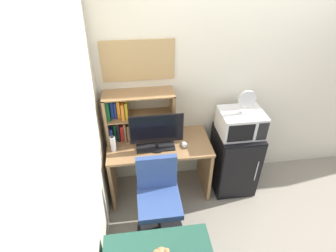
{
  "coord_description": "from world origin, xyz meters",
  "views": [
    {
      "loc": [
        -1.19,
        -2.7,
        2.67
      ],
      "look_at": [
        -0.87,
        -0.32,
        1.01
      ],
      "focal_mm": 28.83,
      "sensor_mm": 36.0,
      "label": 1
    }
  ],
  "objects_px": {
    "monitor": "(157,130)",
    "wall_corkboard": "(138,61)",
    "desk_fan": "(247,101)",
    "microwave": "(241,123)",
    "computer_mouse": "(184,144)",
    "desk_chair": "(159,202)",
    "hutch_bookshelf": "(129,116)",
    "water_bottle": "(113,144)",
    "keyboard": "(156,147)",
    "mini_fridge": "(234,160)"
  },
  "relations": [
    {
      "from": "desk_chair",
      "to": "keyboard",
      "type": "bearing_deg",
      "value": 87.23
    },
    {
      "from": "wall_corkboard",
      "to": "monitor",
      "type": "bearing_deg",
      "value": -69.44
    },
    {
      "from": "hutch_bookshelf",
      "to": "computer_mouse",
      "type": "height_order",
      "value": "hutch_bookshelf"
    },
    {
      "from": "monitor",
      "to": "desk_chair",
      "type": "relative_size",
      "value": 0.64
    },
    {
      "from": "hutch_bookshelf",
      "to": "keyboard",
      "type": "distance_m",
      "value": 0.45
    },
    {
      "from": "computer_mouse",
      "to": "wall_corkboard",
      "type": "distance_m",
      "value": 1.04
    },
    {
      "from": "mini_fridge",
      "to": "desk_chair",
      "type": "height_order",
      "value": "desk_chair"
    },
    {
      "from": "computer_mouse",
      "to": "water_bottle",
      "type": "bearing_deg",
      "value": 177.87
    },
    {
      "from": "desk_fan",
      "to": "computer_mouse",
      "type": "bearing_deg",
      "value": -174.96
    },
    {
      "from": "water_bottle",
      "to": "desk_fan",
      "type": "xyz_separation_m",
      "value": [
        1.45,
        0.03,
        0.41
      ]
    },
    {
      "from": "monitor",
      "to": "desk_fan",
      "type": "xyz_separation_m",
      "value": [
        0.98,
        0.07,
        0.25
      ]
    },
    {
      "from": "wall_corkboard",
      "to": "computer_mouse",
      "type": "bearing_deg",
      "value": -39.26
    },
    {
      "from": "mini_fridge",
      "to": "microwave",
      "type": "distance_m",
      "value": 0.55
    },
    {
      "from": "microwave",
      "to": "desk_fan",
      "type": "height_order",
      "value": "desk_fan"
    },
    {
      "from": "monitor",
      "to": "computer_mouse",
      "type": "relative_size",
      "value": 5.47
    },
    {
      "from": "hutch_bookshelf",
      "to": "computer_mouse",
      "type": "relative_size",
      "value": 7.29
    },
    {
      "from": "water_bottle",
      "to": "microwave",
      "type": "relative_size",
      "value": 0.41
    },
    {
      "from": "microwave",
      "to": "keyboard",
      "type": "bearing_deg",
      "value": -176.29
    },
    {
      "from": "desk_fan",
      "to": "wall_corkboard",
      "type": "bearing_deg",
      "value": 164.75
    },
    {
      "from": "hutch_bookshelf",
      "to": "wall_corkboard",
      "type": "height_order",
      "value": "wall_corkboard"
    },
    {
      "from": "wall_corkboard",
      "to": "water_bottle",
      "type": "bearing_deg",
      "value": -134.91
    },
    {
      "from": "desk_chair",
      "to": "desk_fan",
      "type": "bearing_deg",
      "value": 26.63
    },
    {
      "from": "monitor",
      "to": "wall_corkboard",
      "type": "height_order",
      "value": "wall_corkboard"
    },
    {
      "from": "computer_mouse",
      "to": "desk_chair",
      "type": "height_order",
      "value": "desk_chair"
    },
    {
      "from": "keyboard",
      "to": "water_bottle",
      "type": "bearing_deg",
      "value": 176.65
    },
    {
      "from": "mini_fridge",
      "to": "desk_fan",
      "type": "distance_m",
      "value": 0.84
    },
    {
      "from": "mini_fridge",
      "to": "microwave",
      "type": "height_order",
      "value": "microwave"
    },
    {
      "from": "computer_mouse",
      "to": "water_bottle",
      "type": "relative_size",
      "value": 0.54
    },
    {
      "from": "desk_chair",
      "to": "wall_corkboard",
      "type": "distance_m",
      "value": 1.49
    },
    {
      "from": "monitor",
      "to": "computer_mouse",
      "type": "height_order",
      "value": "monitor"
    },
    {
      "from": "mini_fridge",
      "to": "desk_chair",
      "type": "bearing_deg",
      "value": -152.8
    },
    {
      "from": "hutch_bookshelf",
      "to": "keyboard",
      "type": "xyz_separation_m",
      "value": [
        0.26,
        -0.25,
        -0.27
      ]
    },
    {
      "from": "desk_chair",
      "to": "wall_corkboard",
      "type": "height_order",
      "value": "wall_corkboard"
    },
    {
      "from": "monitor",
      "to": "hutch_bookshelf",
      "type": "bearing_deg",
      "value": 137.1
    },
    {
      "from": "water_bottle",
      "to": "desk_fan",
      "type": "height_order",
      "value": "desk_fan"
    },
    {
      "from": "mini_fridge",
      "to": "desk_chair",
      "type": "xyz_separation_m",
      "value": [
        -1.0,
        -0.51,
        -0.02
      ]
    },
    {
      "from": "microwave",
      "to": "desk_fan",
      "type": "distance_m",
      "value": 0.29
    },
    {
      "from": "hutch_bookshelf",
      "to": "water_bottle",
      "type": "distance_m",
      "value": 0.35
    },
    {
      "from": "microwave",
      "to": "desk_fan",
      "type": "bearing_deg",
      "value": -17.55
    },
    {
      "from": "monitor",
      "to": "wall_corkboard",
      "type": "relative_size",
      "value": 0.76
    },
    {
      "from": "desk_fan",
      "to": "desk_chair",
      "type": "relative_size",
      "value": 0.3
    },
    {
      "from": "monitor",
      "to": "desk_fan",
      "type": "distance_m",
      "value": 1.01
    },
    {
      "from": "monitor",
      "to": "computer_mouse",
      "type": "bearing_deg",
      "value": 1.44
    },
    {
      "from": "keyboard",
      "to": "desk_fan",
      "type": "relative_size",
      "value": 1.58
    },
    {
      "from": "water_bottle",
      "to": "desk_fan",
      "type": "bearing_deg",
      "value": 1.2
    },
    {
      "from": "keyboard",
      "to": "water_bottle",
      "type": "xyz_separation_m",
      "value": [
        -0.46,
        0.03,
        0.08
      ]
    },
    {
      "from": "mini_fridge",
      "to": "monitor",
      "type": "bearing_deg",
      "value": -175.82
    },
    {
      "from": "desk_fan",
      "to": "monitor",
      "type": "bearing_deg",
      "value": -176.08
    },
    {
      "from": "monitor",
      "to": "desk_chair",
      "type": "xyz_separation_m",
      "value": [
        -0.04,
        -0.44,
        -0.61
      ]
    },
    {
      "from": "monitor",
      "to": "computer_mouse",
      "type": "xyz_separation_m",
      "value": [
        0.31,
        0.01,
        -0.23
      ]
    }
  ]
}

